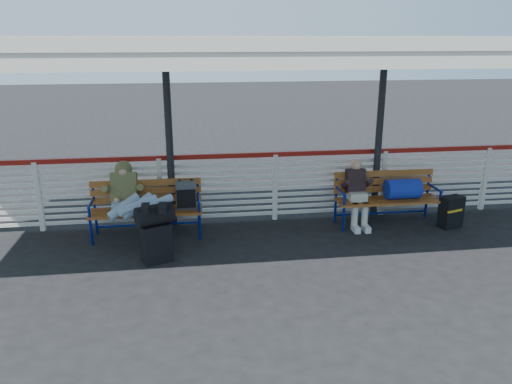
{
  "coord_description": "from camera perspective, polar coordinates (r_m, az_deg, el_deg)",
  "views": [
    {
      "loc": [
        -1.5,
        -6.43,
        3.16
      ],
      "look_at": [
        -0.47,
        1.0,
        0.81
      ],
      "focal_mm": 35.0,
      "sensor_mm": 36.0,
      "label": 1
    }
  ],
  "objects": [
    {
      "name": "canopy",
      "position": [
        7.45,
        3.84,
        16.42
      ],
      "size": [
        12.6,
        3.6,
        3.16
      ],
      "color": "silver",
      "rests_on": "ground"
    },
    {
      "name": "bench_right",
      "position": [
        8.98,
        15.56,
        0.12
      ],
      "size": [
        1.8,
        0.56,
        0.92
      ],
      "color": "#9D511E",
      "rests_on": "ground"
    },
    {
      "name": "companion_person",
      "position": [
        8.73,
        11.48,
        -0.07
      ],
      "size": [
        0.32,
        0.66,
        1.15
      ],
      "color": "beige",
      "rests_on": "ground"
    },
    {
      "name": "suitcase_side",
      "position": [
        9.22,
        21.41,
        -2.11
      ],
      "size": [
        0.44,
        0.35,
        0.55
      ],
      "rotation": [
        0.0,
        0.0,
        0.32
      ],
      "color": "black",
      "rests_on": "ground"
    },
    {
      "name": "fence",
      "position": [
        8.83,
        2.19,
        0.92
      ],
      "size": [
        12.08,
        0.08,
        1.24
      ],
      "color": "silver",
      "rests_on": "ground"
    },
    {
      "name": "luggage_stack",
      "position": [
        7.35,
        -11.4,
        -4.4
      ],
      "size": [
        0.6,
        0.48,
        0.87
      ],
      "rotation": [
        0.0,
        0.0,
        0.41
      ],
      "color": "black",
      "rests_on": "ground"
    },
    {
      "name": "traveler_man",
      "position": [
        7.94,
        -13.73,
        -1.01
      ],
      "size": [
        0.93,
        1.63,
        0.77
      ],
      "color": "#91ABC3",
      "rests_on": "ground"
    },
    {
      "name": "bench_left",
      "position": [
        8.29,
        -11.14,
        -1.03
      ],
      "size": [
        1.8,
        0.56,
        0.92
      ],
      "color": "#9D511E",
      "rests_on": "ground"
    },
    {
      "name": "ground",
      "position": [
        7.32,
        4.74,
        -8.26
      ],
      "size": [
        60.0,
        60.0,
        0.0
      ],
      "primitive_type": "plane",
      "color": "black",
      "rests_on": "ground"
    }
  ]
}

